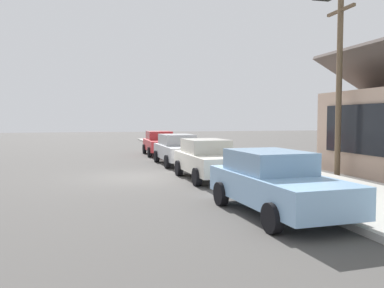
{
  "coord_description": "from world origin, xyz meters",
  "views": [
    {
      "loc": [
        16.63,
        -1.95,
        2.41
      ],
      "look_at": [
        -1.26,
        2.63,
        1.27
      ],
      "focal_mm": 37.66,
      "sensor_mm": 36.0,
      "label": 1
    }
  ],
  "objects_px": {
    "car_ivory": "(208,159)",
    "fire_hydrant_red": "(206,154)",
    "car_silver": "(178,149)",
    "car_skyblue": "(275,182)",
    "utility_pole_wooden": "(339,83)",
    "car_cherry": "(160,143)"
  },
  "relations": [
    {
      "from": "car_ivory",
      "to": "fire_hydrant_red",
      "type": "distance_m",
      "value": 5.88
    },
    {
      "from": "car_silver",
      "to": "car_ivory",
      "type": "xyz_separation_m",
      "value": [
        5.47,
        0.02,
        -0.0
      ]
    },
    {
      "from": "car_skyblue",
      "to": "utility_pole_wooden",
      "type": "distance_m",
      "value": 8.49
    },
    {
      "from": "car_silver",
      "to": "fire_hydrant_red",
      "type": "bearing_deg",
      "value": 95.82
    },
    {
      "from": "fire_hydrant_red",
      "to": "car_cherry",
      "type": "bearing_deg",
      "value": -164.62
    },
    {
      "from": "car_skyblue",
      "to": "fire_hydrant_red",
      "type": "xyz_separation_m",
      "value": [
        -11.75,
        1.6,
        -0.32
      ]
    },
    {
      "from": "car_silver",
      "to": "fire_hydrant_red",
      "type": "relative_size",
      "value": 6.67
    },
    {
      "from": "car_silver",
      "to": "car_ivory",
      "type": "relative_size",
      "value": 1.07
    },
    {
      "from": "car_ivory",
      "to": "fire_hydrant_red",
      "type": "height_order",
      "value": "car_ivory"
    },
    {
      "from": "car_skyblue",
      "to": "car_silver",
      "type": "bearing_deg",
      "value": 176.52
    },
    {
      "from": "car_ivory",
      "to": "utility_pole_wooden",
      "type": "distance_m",
      "value": 6.39
    },
    {
      "from": "car_ivory",
      "to": "utility_pole_wooden",
      "type": "xyz_separation_m",
      "value": [
        0.51,
        5.55,
        3.11
      ]
    },
    {
      "from": "car_skyblue",
      "to": "utility_pole_wooden",
      "type": "relative_size",
      "value": 0.64
    },
    {
      "from": "car_cherry",
      "to": "car_skyblue",
      "type": "xyz_separation_m",
      "value": [
        17.42,
        -0.04,
        0.0
      ]
    },
    {
      "from": "car_cherry",
      "to": "car_silver",
      "type": "xyz_separation_m",
      "value": [
        5.85,
        -0.01,
        0.0
      ]
    },
    {
      "from": "car_ivory",
      "to": "utility_pole_wooden",
      "type": "bearing_deg",
      "value": 83.23
    },
    {
      "from": "car_silver",
      "to": "car_skyblue",
      "type": "xyz_separation_m",
      "value": [
        11.57,
        -0.03,
        0.0
      ]
    },
    {
      "from": "car_cherry",
      "to": "utility_pole_wooden",
      "type": "xyz_separation_m",
      "value": [
        11.84,
        5.56,
        3.11
      ]
    },
    {
      "from": "car_skyblue",
      "to": "utility_pole_wooden",
      "type": "xyz_separation_m",
      "value": [
        -5.58,
        5.6,
        3.11
      ]
    },
    {
      "from": "car_silver",
      "to": "utility_pole_wooden",
      "type": "bearing_deg",
      "value": 41.94
    },
    {
      "from": "car_skyblue",
      "to": "utility_pole_wooden",
      "type": "height_order",
      "value": "utility_pole_wooden"
    },
    {
      "from": "car_ivory",
      "to": "fire_hydrant_red",
      "type": "xyz_separation_m",
      "value": [
        -5.66,
        1.55,
        -0.32
      ]
    }
  ]
}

